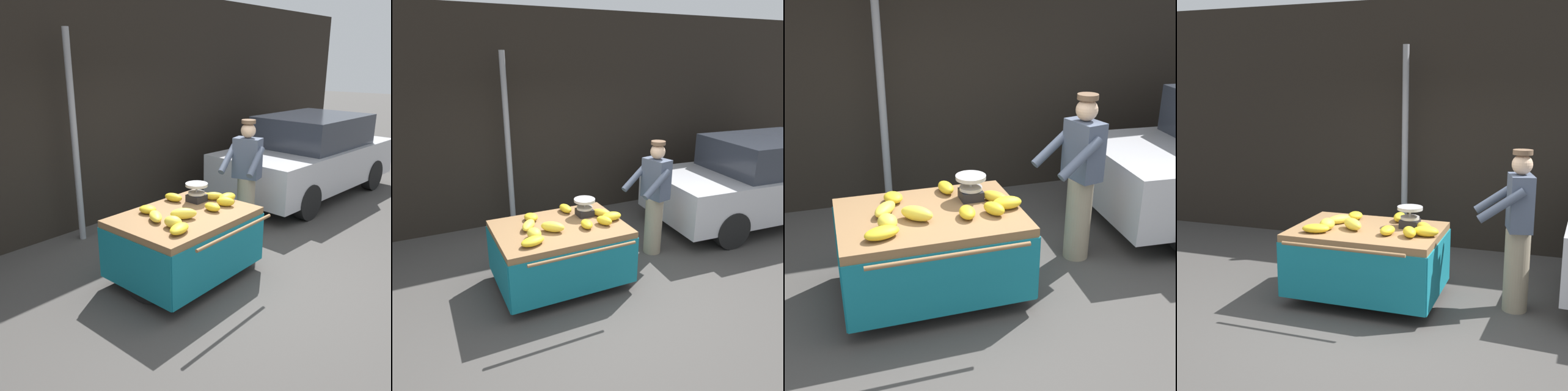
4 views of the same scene
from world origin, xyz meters
TOP-DOWN VIEW (x-y plane):
  - ground_plane at (0.00, 0.00)m, footprint 60.00×60.00m
  - back_wall at (0.00, 2.84)m, footprint 16.00×0.24m
  - street_pole at (-0.45, 2.38)m, footprint 0.09×0.09m
  - banana_cart at (-0.32, 0.45)m, footprint 1.62×1.34m
  - weighing_scale at (0.11, 0.64)m, footprint 0.28×0.28m
  - banana_bunch_0 at (-0.71, 0.25)m, footprint 0.18×0.22m
  - banana_bunch_1 at (0.21, 0.26)m, footprint 0.22×0.26m
  - banana_bunch_2 at (0.36, 0.35)m, footprint 0.27×0.16m
  - banana_bunch_3 at (0.30, 0.52)m, footprint 0.26×0.27m
  - banana_bunch_4 at (-0.45, 0.34)m, footprint 0.32×0.30m
  - banana_bunch_5 at (-0.07, 0.86)m, footprint 0.16×0.26m
  - banana_bunch_6 at (-0.59, 0.78)m, footprint 0.21×0.24m
  - banana_bunch_7 at (-0.69, 0.54)m, footprint 0.27×0.32m
  - banana_bunch_8 at (-0.03, 0.27)m, footprint 0.17×0.24m
  - banana_bunch_9 at (-0.78, 0.10)m, footprint 0.32×0.24m
  - vendor_person at (1.25, 0.68)m, footprint 0.65×0.60m
  - parked_car at (3.74, 0.97)m, footprint 4.01×1.97m

SIDE VIEW (x-z plane):
  - ground_plane at x=0.00m, z-range 0.00..0.00m
  - banana_cart at x=-0.32m, z-range 0.19..1.01m
  - parked_car at x=3.74m, z-range 0.00..1.51m
  - banana_bunch_6 at x=-0.59m, z-range 0.82..0.91m
  - banana_bunch_9 at x=-0.78m, z-range 0.82..0.91m
  - banana_bunch_8 at x=-0.03m, z-range 0.82..0.91m
  - banana_bunch_7 at x=-0.69m, z-range 0.82..0.92m
  - banana_bunch_3 at x=0.30m, z-range 0.82..0.92m
  - banana_bunch_5 at x=-0.07m, z-range 0.82..0.92m
  - banana_bunch_2 at x=0.36m, z-range 0.82..0.93m
  - vendor_person at x=1.25m, z-range 0.01..1.73m
  - banana_bunch_1 at x=0.21m, z-range 0.82..0.93m
  - banana_bunch_4 at x=-0.45m, z-range 0.82..0.94m
  - banana_bunch_0 at x=-0.71m, z-range 0.82..0.94m
  - weighing_scale at x=0.11m, z-range 0.82..1.05m
  - street_pole at x=-0.45m, z-range 0.00..2.92m
  - back_wall at x=0.00m, z-range 0.00..3.58m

